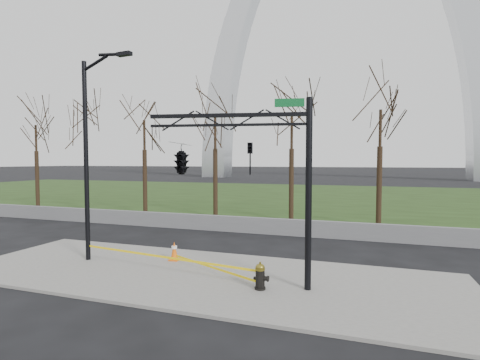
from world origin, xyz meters
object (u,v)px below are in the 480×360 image
(traffic_cone, at_px, (174,251))
(traffic_signal_mast, at_px, (205,159))
(fire_hydrant, at_px, (260,277))
(street_light, at_px, (90,145))

(traffic_cone, bearing_deg, traffic_signal_mast, -43.36)
(fire_hydrant, xyz_separation_m, street_light, (-7.27, 1.02, 4.20))
(street_light, relative_size, traffic_signal_mast, 1.37)
(fire_hydrant, xyz_separation_m, traffic_signal_mast, (-1.79, -0.17, 3.65))
(fire_hydrant, relative_size, street_light, 0.10)
(fire_hydrant, xyz_separation_m, traffic_cone, (-4.15, 2.06, -0.02))
(fire_hydrant, relative_size, traffic_signal_mast, 0.14)
(fire_hydrant, distance_m, traffic_signal_mast, 4.07)
(fire_hydrant, distance_m, street_light, 8.46)
(traffic_cone, distance_m, street_light, 5.35)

